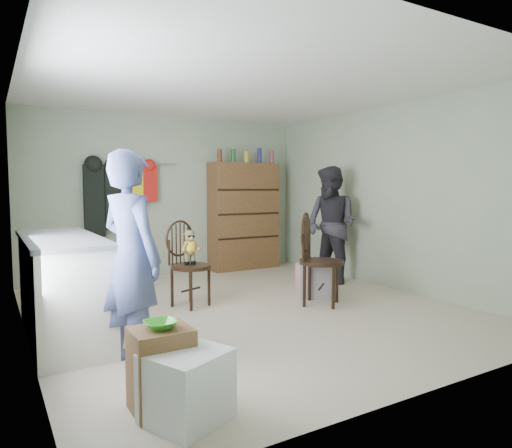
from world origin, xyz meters
TOP-DOWN VIEW (x-y plane):
  - ground_plane at (0.00, 0.00)m, footprint 5.00×5.00m
  - room_walls at (0.00, 0.53)m, footprint 5.00×5.00m
  - counter at (-1.95, 0.00)m, footprint 0.64×1.86m
  - stool at (-1.63, -1.82)m, footprint 0.36×0.31m
  - bowl at (-1.63, -1.82)m, footprint 0.20×0.20m
  - plastic_tub at (-1.54, -2.01)m, footprint 0.57×0.56m
  - chair_front at (-0.52, 0.46)m, footprint 0.58×0.58m
  - chair_far at (0.81, -0.26)m, footprint 0.69×0.69m
  - striped_bag at (1.00, 0.06)m, footprint 0.48×0.44m
  - person_left at (-1.57, -0.98)m, footprint 0.59×0.71m
  - person_right at (1.77, 0.62)m, footprint 0.78×0.92m
  - dresser at (1.25, 2.30)m, footprint 1.20×0.39m
  - coat_rack at (-0.83, 2.38)m, footprint 1.42×0.12m

SIDE VIEW (x-z plane):
  - ground_plane at x=0.00m, z-range 0.00..0.00m
  - striped_bag at x=1.00m, z-range 0.00..0.42m
  - plastic_tub at x=-1.54m, z-range 0.00..0.42m
  - stool at x=-1.63m, z-range 0.00..0.52m
  - counter at x=-1.95m, z-range 0.00..0.94m
  - bowl at x=-1.63m, z-range 0.52..0.57m
  - chair_front at x=-0.52m, z-range 0.08..1.08m
  - chair_far at x=0.81m, z-range 0.04..1.13m
  - person_left at x=-1.57m, z-range 0.00..1.67m
  - person_right at x=1.77m, z-range 0.00..1.69m
  - dresser at x=1.25m, z-range -0.12..1.94m
  - coat_rack at x=-0.83m, z-range 0.70..1.80m
  - room_walls at x=0.00m, z-range -0.92..4.08m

